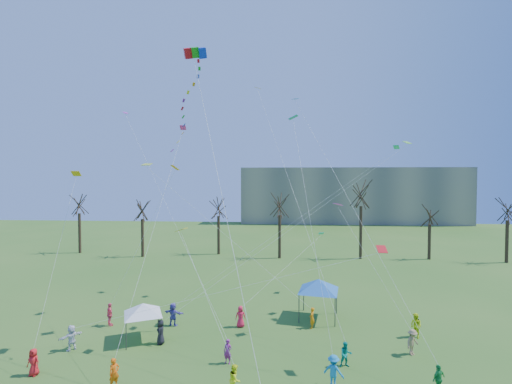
# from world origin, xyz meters

# --- Properties ---
(distant_building) EXTENTS (60.00, 14.00, 15.00)m
(distant_building) POSITION_xyz_m (22.00, 82.00, 7.50)
(distant_building) COLOR gray
(distant_building) RESTS_ON ground
(bare_tree_row) EXTENTS (69.85, 8.26, 12.29)m
(bare_tree_row) POSITION_xyz_m (3.20, 35.39, 7.36)
(bare_tree_row) COLOR black
(bare_tree_row) RESTS_ON ground
(big_box_kite) EXTENTS (3.64, 5.45, 21.42)m
(big_box_kite) POSITION_xyz_m (-3.73, 5.90, 16.85)
(big_box_kite) COLOR red
(big_box_kite) RESTS_ON ground
(canopy_tent_white) EXTENTS (3.32, 3.32, 2.73)m
(canopy_tent_white) POSITION_xyz_m (-7.57, 6.70, 2.31)
(canopy_tent_white) COLOR #3F3F44
(canopy_tent_white) RESTS_ON ground
(canopy_tent_blue) EXTENTS (4.39, 4.39, 3.36)m
(canopy_tent_blue) POSITION_xyz_m (5.76, 11.79, 2.84)
(canopy_tent_blue) COLOR #3F3F44
(canopy_tent_blue) RESTS_ON ground
(festival_crowd) EXTENTS (25.93, 9.83, 1.85)m
(festival_crowd) POSITION_xyz_m (-0.46, 5.48, 0.87)
(festival_crowd) COLOR red
(festival_crowd) RESTS_ON ground
(small_kites_aloft) EXTENTS (27.81, 17.13, 31.03)m
(small_kites_aloft) POSITION_xyz_m (0.05, 10.73, 12.18)
(small_kites_aloft) COLOR #D69C0B
(small_kites_aloft) RESTS_ON ground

